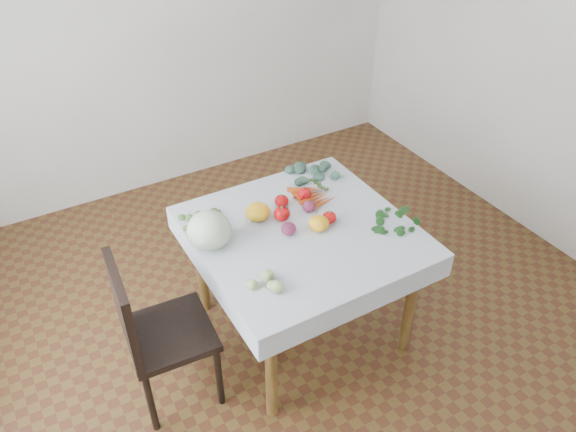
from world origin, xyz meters
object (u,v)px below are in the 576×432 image
(cabbage, at_px, (209,230))
(carrot_bunch, at_px, (314,195))
(table, at_px, (302,245))
(heirloom_back, at_px, (258,212))
(chair, at_px, (151,328))

(cabbage, relative_size, carrot_bunch, 0.86)
(table, bearing_deg, cabbage, 165.59)
(table, height_order, heirloom_back, heirloom_back)
(table, xyz_separation_m, cabbage, (-0.48, 0.12, 0.20))
(chair, distance_m, heirloom_back, 0.82)
(table, distance_m, carrot_bunch, 0.33)
(cabbage, height_order, carrot_bunch, cabbage)
(table, height_order, chair, chair)
(table, relative_size, heirloom_back, 7.36)
(chair, bearing_deg, table, 3.21)
(chair, relative_size, heirloom_back, 6.82)
(table, xyz_separation_m, heirloom_back, (-0.16, 0.21, 0.15))
(heirloom_back, xyz_separation_m, carrot_bunch, (0.37, 0.02, -0.03))
(cabbage, bearing_deg, table, -14.41)
(table, relative_size, carrot_bunch, 3.83)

